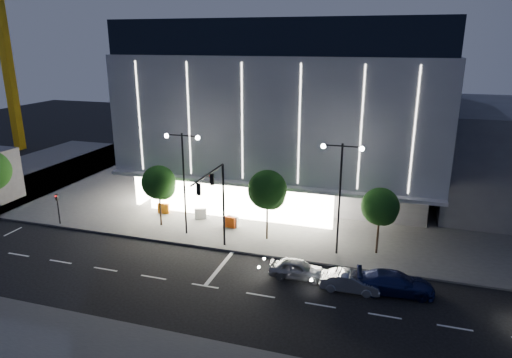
{
  "coord_description": "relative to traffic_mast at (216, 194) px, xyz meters",
  "views": [
    {
      "loc": [
        13.71,
        -27.1,
        16.26
      ],
      "look_at": [
        2.69,
        8.08,
        5.0
      ],
      "focal_mm": 32.0,
      "sensor_mm": 36.0,
      "label": 1
    }
  ],
  "objects": [
    {
      "name": "tree_left",
      "position": [
        -6.97,
        3.68,
        -0.99
      ],
      "size": [
        3.02,
        3.02,
        5.72
      ],
      "color": "black",
      "rests_on": "ground"
    },
    {
      "name": "museum",
      "position": [
        1.98,
        18.97,
        4.25
      ],
      "size": [
        30.0,
        25.8,
        18.0
      ],
      "color": "#4C4C51",
      "rests_on": "ground"
    },
    {
      "name": "car_third",
      "position": [
        13.5,
        -1.84,
        -4.29
      ],
      "size": [
        5.28,
        2.6,
        1.48
      ],
      "primitive_type": "imported",
      "rotation": [
        0.0,
        0.0,
        1.68
      ],
      "color": "#151D50",
      "rests_on": "ground"
    },
    {
      "name": "tree_mid",
      "position": [
        3.03,
        3.68,
        -0.69
      ],
      "size": [
        3.25,
        3.25,
        6.15
      ],
      "color": "black",
      "rests_on": "ground"
    },
    {
      "name": "ped_signal_far",
      "position": [
        -16.0,
        1.16,
        -3.14
      ],
      "size": [
        0.22,
        0.24,
        3.0
      ],
      "color": "black",
      "rests_on": "ground"
    },
    {
      "name": "barrier_a",
      "position": [
        -8.19,
        6.3,
        -4.38
      ],
      "size": [
        1.12,
        0.36,
        1.0
      ],
      "primitive_type": "cube",
      "rotation": [
        0.0,
        0.0,
        0.1
      ],
      "color": "orange",
      "rests_on": "sidewalk_museum"
    },
    {
      "name": "barrier_b",
      "position": [
        -4.2,
        6.13,
        -4.38
      ],
      "size": [
        1.11,
        0.67,
        1.0
      ],
      "primitive_type": "cube",
      "rotation": [
        0.0,
        0.0,
        0.42
      ],
      "color": "silver",
      "rests_on": "sidewalk_museum"
    },
    {
      "name": "tree_right",
      "position": [
        12.03,
        3.68,
        -1.14
      ],
      "size": [
        2.91,
        2.91,
        5.51
      ],
      "color": "black",
      "rests_on": "ground"
    },
    {
      "name": "barrier_d",
      "position": [
        -0.65,
        5.28,
        -4.38
      ],
      "size": [
        1.13,
        0.55,
        1.0
      ],
      "primitive_type": "cube",
      "rotation": [
        0.0,
        0.0,
        -0.28
      ],
      "color": "white",
      "rests_on": "sidewalk_museum"
    },
    {
      "name": "street_lamp_east",
      "position": [
        9.0,
        2.66,
        0.93
      ],
      "size": [
        3.16,
        0.36,
        9.0
      ],
      "color": "black",
      "rests_on": "ground"
    },
    {
      "name": "car_second",
      "position": [
        10.59,
        -2.45,
        -4.37
      ],
      "size": [
        4.03,
        1.51,
        1.31
      ],
      "primitive_type": "imported",
      "rotation": [
        0.0,
        0.0,
        1.6
      ],
      "color": "#B1B3B9",
      "rests_on": "ground"
    },
    {
      "name": "street_lamp_west",
      "position": [
        -4.0,
        2.66,
        0.93
      ],
      "size": [
        3.16,
        0.36,
        9.0
      ],
      "color": "black",
      "rests_on": "ground"
    },
    {
      "name": "ground",
      "position": [
        -1.0,
        -3.34,
        -5.03
      ],
      "size": [
        160.0,
        160.0,
        0.0
      ],
      "primitive_type": "plane",
      "color": "black",
      "rests_on": "ground"
    },
    {
      "name": "sidewalk_museum",
      "position": [
        4.0,
        20.66,
        -4.95
      ],
      "size": [
        70.0,
        40.0,
        0.15
      ],
      "primitive_type": "cube",
      "color": "#474747",
      "rests_on": "ground"
    },
    {
      "name": "car_lead",
      "position": [
        6.82,
        -1.79,
        -4.33
      ],
      "size": [
        4.13,
        1.79,
        1.39
      ],
      "primitive_type": "imported",
      "rotation": [
        0.0,
        0.0,
        1.61
      ],
      "color": "gray",
      "rests_on": "ground"
    },
    {
      "name": "traffic_mast",
      "position": [
        0.0,
        0.0,
        0.0
      ],
      "size": [
        0.33,
        5.89,
        7.07
      ],
      "color": "black",
      "rests_on": "ground"
    },
    {
      "name": "barrier_c",
      "position": [
        -0.89,
        4.98,
        -4.38
      ],
      "size": [
        1.12,
        0.34,
        1.0
      ],
      "primitive_type": "cube",
      "rotation": [
        0.0,
        0.0,
        -0.08
      ],
      "color": "#E74A0C",
      "rests_on": "sidewalk_museum"
    },
    {
      "name": "tower_crane",
      "position": [
        -41.92,
        24.66,
        15.48
      ],
      "size": [
        32.0,
        2.0,
        28.5
      ],
      "color": "gold",
      "rests_on": "ground"
    }
  ]
}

